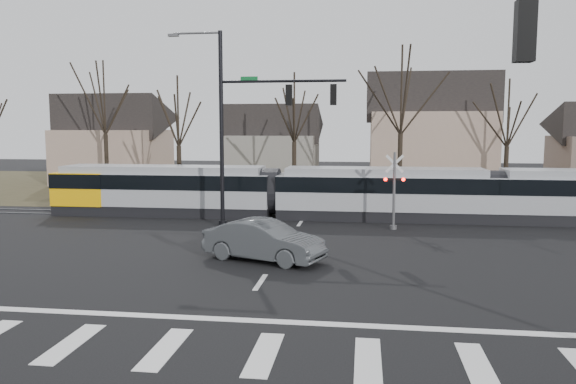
# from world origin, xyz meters

# --- Properties ---
(ground) EXTENTS (140.00, 140.00, 0.00)m
(ground) POSITION_xyz_m (0.00, 0.00, 0.00)
(ground) COLOR black
(grass_verge) EXTENTS (140.00, 28.00, 0.01)m
(grass_verge) POSITION_xyz_m (0.00, 32.00, 0.01)
(grass_verge) COLOR #38331E
(grass_verge) RESTS_ON ground
(crosswalk) EXTENTS (27.00, 2.60, 0.01)m
(crosswalk) POSITION_xyz_m (0.00, -4.00, 0.01)
(crosswalk) COLOR silver
(crosswalk) RESTS_ON ground
(stop_line) EXTENTS (28.00, 0.35, 0.01)m
(stop_line) POSITION_xyz_m (0.00, -1.80, 0.01)
(stop_line) COLOR silver
(stop_line) RESTS_ON ground
(lane_dashes) EXTENTS (0.18, 30.00, 0.01)m
(lane_dashes) POSITION_xyz_m (0.00, 16.00, 0.01)
(lane_dashes) COLOR silver
(lane_dashes) RESTS_ON ground
(rail_pair) EXTENTS (90.00, 1.52, 0.06)m
(rail_pair) POSITION_xyz_m (0.00, 15.80, 0.03)
(rail_pair) COLOR #59595E
(rail_pair) RESTS_ON ground
(tram) EXTENTS (38.87, 2.89, 2.95)m
(tram) POSITION_xyz_m (4.41, 16.00, 1.61)
(tram) COLOR gray
(tram) RESTS_ON ground
(sedan) EXTENTS (4.90, 5.99, 1.61)m
(sedan) POSITION_xyz_m (-0.44, 5.13, 0.80)
(sedan) COLOR #45484B
(sedan) RESTS_ON ground
(signal_pole_far) EXTENTS (9.28, 0.44, 10.20)m
(signal_pole_far) POSITION_xyz_m (-2.41, 12.50, 5.70)
(signal_pole_far) COLOR black
(signal_pole_far) RESTS_ON ground
(rail_crossing_signal) EXTENTS (1.08, 0.36, 4.00)m
(rail_crossing_signal) POSITION_xyz_m (5.00, 12.79, 1.89)
(rail_crossing_signal) COLOR #59595B
(rail_crossing_signal) RESTS_ON ground
(tree_row) EXTENTS (59.20, 7.20, 10.00)m
(tree_row) POSITION_xyz_m (2.00, 26.00, 5.00)
(tree_row) COLOR black
(tree_row) RESTS_ON ground
(house_a) EXTENTS (9.72, 8.64, 8.60)m
(house_a) POSITION_xyz_m (-20.00, 34.00, 4.46)
(house_a) COLOR gray
(house_a) RESTS_ON ground
(house_b) EXTENTS (8.64, 7.56, 7.65)m
(house_b) POSITION_xyz_m (-5.00, 36.00, 3.97)
(house_b) COLOR slate
(house_b) RESTS_ON ground
(house_c) EXTENTS (10.80, 8.64, 10.10)m
(house_c) POSITION_xyz_m (9.00, 33.00, 5.23)
(house_c) COLOR gray
(house_c) RESTS_ON ground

